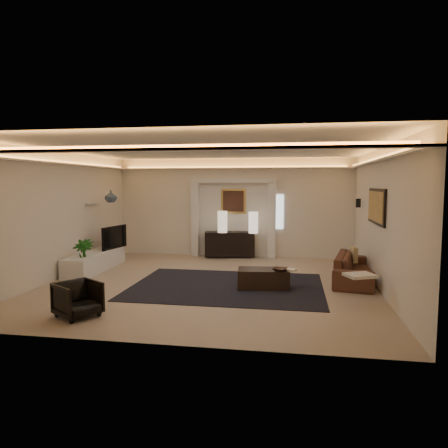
% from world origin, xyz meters
% --- Properties ---
extents(floor, '(7.00, 7.00, 0.00)m').
position_xyz_m(floor, '(0.00, 0.00, 0.00)').
color(floor, tan).
rests_on(floor, ground).
extents(ceiling, '(7.00, 7.00, 0.00)m').
position_xyz_m(ceiling, '(0.00, 0.00, 2.90)').
color(ceiling, white).
rests_on(ceiling, ground).
extents(wall_back, '(7.00, 0.00, 7.00)m').
position_xyz_m(wall_back, '(0.00, 3.50, 1.45)').
color(wall_back, silver).
rests_on(wall_back, ground).
extents(wall_front, '(7.00, 0.00, 7.00)m').
position_xyz_m(wall_front, '(0.00, -3.50, 1.45)').
color(wall_front, silver).
rests_on(wall_front, ground).
extents(wall_left, '(0.00, 7.00, 7.00)m').
position_xyz_m(wall_left, '(-3.50, 0.00, 1.45)').
color(wall_left, silver).
rests_on(wall_left, ground).
extents(wall_right, '(0.00, 7.00, 7.00)m').
position_xyz_m(wall_right, '(3.50, 0.00, 1.45)').
color(wall_right, silver).
rests_on(wall_right, ground).
extents(cove_soffit, '(7.00, 7.00, 0.04)m').
position_xyz_m(cove_soffit, '(0.00, 0.00, 2.62)').
color(cove_soffit, silver).
rests_on(cove_soffit, ceiling).
extents(daylight_slit, '(0.25, 0.03, 1.00)m').
position_xyz_m(daylight_slit, '(1.35, 3.48, 1.35)').
color(daylight_slit, white).
rests_on(daylight_slit, wall_back).
extents(area_rug, '(4.00, 3.00, 0.01)m').
position_xyz_m(area_rug, '(0.40, -0.20, 0.01)').
color(area_rug, black).
rests_on(area_rug, ground).
extents(pilaster_left, '(0.22, 0.20, 2.20)m').
position_xyz_m(pilaster_left, '(-1.15, 3.40, 1.10)').
color(pilaster_left, silver).
rests_on(pilaster_left, ground).
extents(pilaster_right, '(0.22, 0.20, 2.20)m').
position_xyz_m(pilaster_right, '(1.15, 3.40, 1.10)').
color(pilaster_right, silver).
rests_on(pilaster_right, ground).
extents(alcove_header, '(2.52, 0.20, 0.12)m').
position_xyz_m(alcove_header, '(0.00, 3.40, 2.25)').
color(alcove_header, silver).
rests_on(alcove_header, wall_back).
extents(painting_frame, '(0.74, 0.04, 0.74)m').
position_xyz_m(painting_frame, '(0.00, 3.47, 1.65)').
color(painting_frame, tan).
rests_on(painting_frame, wall_back).
extents(painting_canvas, '(0.62, 0.02, 0.62)m').
position_xyz_m(painting_canvas, '(0.00, 3.44, 1.65)').
color(painting_canvas, '#4C2D1E').
rests_on(painting_canvas, wall_back).
extents(art_panel_frame, '(0.04, 1.64, 0.74)m').
position_xyz_m(art_panel_frame, '(3.47, 0.30, 1.70)').
color(art_panel_frame, black).
rests_on(art_panel_frame, wall_right).
extents(art_panel_gold, '(0.02, 1.50, 0.62)m').
position_xyz_m(art_panel_gold, '(3.44, 0.30, 1.70)').
color(art_panel_gold, tan).
rests_on(art_panel_gold, wall_right).
extents(wall_sconce, '(0.12, 0.12, 0.22)m').
position_xyz_m(wall_sconce, '(3.38, 2.20, 1.68)').
color(wall_sconce, black).
rests_on(wall_sconce, wall_right).
extents(wall_niche, '(0.10, 0.55, 0.04)m').
position_xyz_m(wall_niche, '(-3.44, 1.40, 1.65)').
color(wall_niche, silver).
rests_on(wall_niche, wall_left).
extents(console, '(1.51, 0.72, 0.72)m').
position_xyz_m(console, '(-0.08, 3.25, 0.40)').
color(console, black).
rests_on(console, ground).
extents(lamp_left, '(0.29, 0.29, 0.62)m').
position_xyz_m(lamp_left, '(-0.25, 3.02, 1.09)').
color(lamp_left, beige).
rests_on(lamp_left, console).
extents(lamp_right, '(0.29, 0.29, 0.60)m').
position_xyz_m(lamp_right, '(0.64, 3.02, 1.09)').
color(lamp_right, '#FFE8CF').
rests_on(lamp_right, console).
extents(media_ledge, '(0.65, 2.42, 0.45)m').
position_xyz_m(media_ledge, '(-3.15, 0.93, 0.23)').
color(media_ledge, silver).
rests_on(media_ledge, ground).
extents(tv, '(1.05, 0.32, 0.60)m').
position_xyz_m(tv, '(-3.01, 1.58, 0.75)').
color(tv, black).
rests_on(tv, media_ledge).
extents(figurine, '(0.17, 0.17, 0.43)m').
position_xyz_m(figurine, '(-3.06, 2.13, 0.64)').
color(figurine, black).
rests_on(figurine, media_ledge).
extents(ginger_jar, '(0.40, 0.40, 0.33)m').
position_xyz_m(ginger_jar, '(-3.03, 1.67, 1.83)').
color(ginger_jar, slate).
rests_on(ginger_jar, wall_niche).
extents(plant, '(0.53, 0.53, 0.87)m').
position_xyz_m(plant, '(-3.09, 0.22, 0.43)').
color(plant, '#134C12').
rests_on(plant, ground).
extents(sofa, '(2.22, 1.21, 0.61)m').
position_xyz_m(sofa, '(3.15, 0.67, 0.31)').
color(sofa, '#36190F').
rests_on(sofa, ground).
extents(throw_blanket, '(0.61, 0.56, 0.05)m').
position_xyz_m(throw_blanket, '(2.95, -1.18, 0.55)').
color(throw_blanket, beige).
rests_on(throw_blanket, sofa).
extents(throw_pillow, '(0.13, 0.35, 0.34)m').
position_xyz_m(throw_pillow, '(3.15, 1.04, 0.55)').
color(throw_pillow, tan).
rests_on(throw_pillow, sofa).
extents(coffee_table, '(1.11, 0.68, 0.39)m').
position_xyz_m(coffee_table, '(1.17, -0.21, 0.20)').
color(coffee_table, black).
rests_on(coffee_table, ground).
extents(bowl, '(0.38, 0.38, 0.07)m').
position_xyz_m(bowl, '(1.51, -0.39, 0.45)').
color(bowl, '#3A2316').
rests_on(bowl, coffee_table).
extents(magazine, '(0.33, 0.29, 0.03)m').
position_xyz_m(magazine, '(1.70, -0.26, 0.42)').
color(magazine, '#F5E5C5').
rests_on(magazine, coffee_table).
extents(armchair, '(0.88, 0.87, 0.58)m').
position_xyz_m(armchair, '(-1.68, -2.59, 0.29)').
color(armchair, black).
rests_on(armchair, ground).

